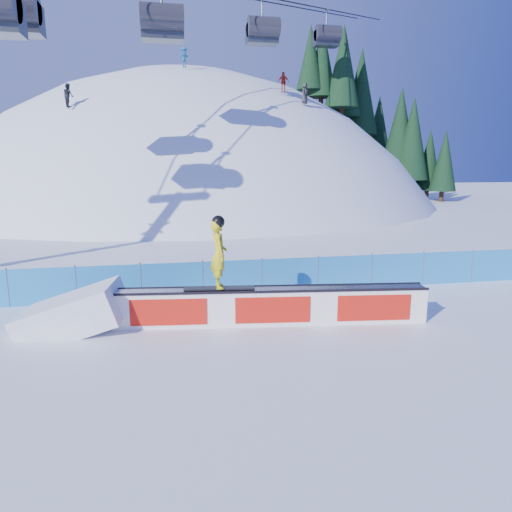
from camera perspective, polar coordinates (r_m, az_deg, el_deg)
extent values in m
plane|color=white|center=(11.37, 0.27, -11.27)|extent=(160.00, 160.00, 0.00)
sphere|color=white|center=(56.92, -8.06, -11.65)|extent=(64.00, 64.00, 64.00)
cylinder|color=#301E13|center=(55.46, 5.77, 19.10)|extent=(0.50, 0.50, 1.40)
cone|color=black|center=(56.08, 5.86, 22.93)|extent=(2.79, 2.79, 6.35)
cylinder|color=#301E13|center=(57.81, 6.35, 18.06)|extent=(0.50, 0.50, 1.40)
cone|color=black|center=(58.41, 6.44, 22.08)|extent=(3.10, 3.10, 7.05)
cylinder|color=#301E13|center=(52.40, 11.55, 16.62)|extent=(0.50, 0.50, 1.40)
cone|color=black|center=(53.08, 11.79, 21.97)|extent=(3.85, 3.85, 8.75)
cylinder|color=#301E13|center=(57.76, 10.20, 15.86)|extent=(0.50, 0.50, 1.40)
cone|color=black|center=(58.23, 10.36, 19.97)|extent=(3.15, 3.15, 7.17)
cylinder|color=#301E13|center=(56.17, 13.50, 13.96)|extent=(0.50, 0.50, 1.40)
cone|color=black|center=(56.68, 13.78, 19.50)|extent=(4.30, 4.30, 9.76)
cylinder|color=#301E13|center=(58.52, 13.61, 12.87)|extent=(0.50, 0.50, 1.40)
cone|color=black|center=(58.83, 13.84, 17.41)|extent=(3.58, 3.58, 8.13)
cylinder|color=#301E13|center=(56.05, 18.93, 8.02)|extent=(0.50, 0.50, 1.40)
cone|color=black|center=(55.98, 19.22, 12.25)|extent=(3.12, 3.12, 7.09)
cylinder|color=#301E13|center=(60.50, 17.12, 7.96)|extent=(0.50, 0.50, 1.40)
cone|color=black|center=(60.42, 17.40, 12.61)|extent=(3.80, 3.80, 8.64)
cylinder|color=#301E13|center=(59.01, 19.27, 7.32)|extent=(0.50, 0.50, 1.40)
cone|color=black|center=(58.88, 19.55, 11.41)|extent=(3.19, 3.19, 7.24)
cylinder|color=#301E13|center=(58.39, 21.94, 7.09)|extent=(0.50, 0.50, 1.40)
cone|color=black|center=(58.28, 22.33, 12.07)|extent=(3.95, 3.95, 8.97)
cube|color=#217ECD|center=(15.39, -2.95, -2.75)|extent=(22.00, 0.03, 1.20)
cylinder|color=#46567E|center=(16.04, -28.60, -3.41)|extent=(0.05, 0.05, 1.30)
cylinder|color=#46567E|center=(15.54, -21.57, -3.24)|extent=(0.05, 0.05, 1.30)
cylinder|color=#46567E|center=(15.28, -14.18, -3.01)|extent=(0.05, 0.05, 1.30)
cylinder|color=#46567E|center=(15.28, -6.67, -2.73)|extent=(0.05, 0.05, 1.30)
cylinder|color=#46567E|center=(15.54, 0.71, -2.40)|extent=(0.05, 0.05, 1.30)
cylinder|color=#46567E|center=(16.05, 7.73, -2.06)|extent=(0.05, 0.05, 1.30)
cylinder|color=#46567E|center=(16.78, 14.22, -1.71)|extent=(0.05, 0.05, 1.30)
cylinder|color=#46567E|center=(17.71, 20.10, -1.37)|extent=(0.05, 0.05, 1.30)
cylinder|color=#46567E|center=(18.81, 25.35, -1.06)|extent=(0.05, 0.05, 1.30)
cylinder|color=#28272F|center=(29.29, -11.66, 27.16)|extent=(2.40, 1.50, 1.50)
cylinder|color=#28272F|center=(38.48, 0.94, 26.69)|extent=(2.40, 1.50, 1.50)
cylinder|color=#28272F|center=(49.60, 8.99, 25.80)|extent=(2.40, 1.50, 1.50)
cube|color=white|center=(12.74, 1.99, -6.37)|extent=(8.64, 1.57, 0.97)
cube|color=#8F919C|center=(12.59, 2.01, -4.17)|extent=(8.56, 1.59, 0.04)
cube|color=black|center=(12.32, 2.14, -4.49)|extent=(8.58, 1.07, 0.06)
cube|color=black|center=(12.87, 1.88, -3.78)|extent=(8.58, 1.07, 0.06)
cube|color=red|center=(12.48, 2.12, -6.77)|extent=(8.15, 1.01, 0.73)
cube|color=red|center=(13.01, 1.86, -5.99)|extent=(8.15, 1.01, 0.73)
cube|color=black|center=(12.52, -4.61, -4.01)|extent=(1.95, 0.58, 0.04)
imported|color=yellow|center=(12.29, -4.68, 0.25)|extent=(0.48, 0.70, 1.86)
sphere|color=black|center=(12.15, -4.75, 4.27)|extent=(0.35, 0.35, 0.35)
imported|color=black|center=(37.21, -22.40, 18.06)|extent=(0.93, 1.00, 1.65)
imported|color=red|center=(40.99, 3.46, 20.87)|extent=(0.97, 0.41, 1.65)
imported|color=#19609A|center=(43.47, -8.93, 23.33)|extent=(1.22, 0.98, 1.65)
imported|color=#292929|center=(40.28, 6.10, 19.58)|extent=(0.89, 0.96, 1.65)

